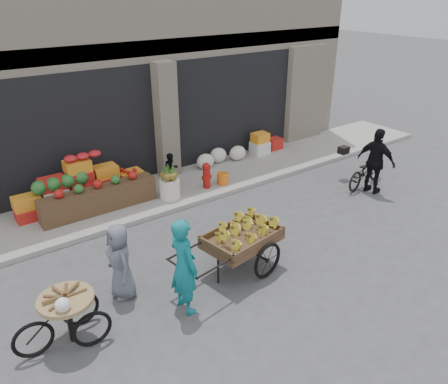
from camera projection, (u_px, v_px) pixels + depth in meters
ground at (288, 255)px, 9.05m from camera, size 80.00×80.00×0.00m
sidewalk at (185, 186)px, 12.03m from camera, size 18.00×2.20×0.12m
building at (115, 45)px, 13.48m from camera, size 14.00×6.45×7.00m
fruit_display at (91, 184)px, 10.66m from camera, size 3.10×1.12×1.24m
pineapple_bin at (170, 188)px, 11.13m from camera, size 0.52×0.52×0.50m
fire_hydrant at (207, 174)px, 11.62m from camera, size 0.22×0.22×0.71m
orange_bucket at (223, 179)px, 11.95m from camera, size 0.32×0.32×0.30m
right_bay_goods at (246, 149)px, 13.70m from camera, size 3.35×0.60×0.70m
seated_person at (171, 170)px, 11.69m from camera, size 0.51×0.43×0.93m
banana_cart at (240, 237)px, 8.26m from camera, size 2.58×1.35×1.03m
vendor_woman at (184, 266)px, 7.20m from camera, size 0.45×0.66×1.75m
tricycle_cart at (67, 312)px, 6.64m from camera, size 1.43×0.86×0.95m
vendor_grey at (120, 261)px, 7.60m from camera, size 0.48×0.71×1.42m
bicycle at (366, 170)px, 12.01m from camera, size 1.79×0.87×0.90m
cyclist at (376, 161)px, 11.42m from camera, size 0.60×1.09×1.77m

